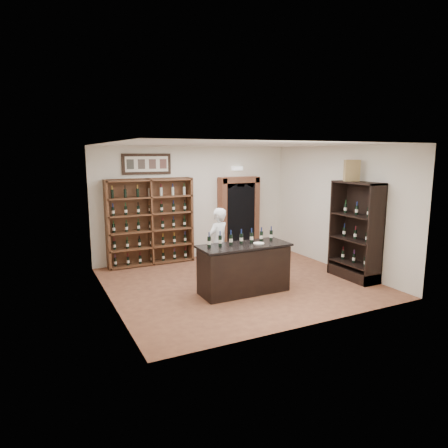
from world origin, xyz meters
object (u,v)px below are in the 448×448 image
(shopkeeper, at_px, (218,244))
(wine_crate, at_px, (352,171))
(side_cabinet, at_px, (356,246))
(wine_shelf, at_px, (150,222))
(counter_bottle_0, at_px, (209,242))
(tasting_counter, at_px, (244,269))

(shopkeeper, relative_size, wine_crate, 3.45)
(side_cabinet, distance_m, wine_crate, 1.69)
(wine_shelf, height_order, shopkeeper, wine_shelf)
(wine_shelf, relative_size, counter_bottle_0, 7.33)
(tasting_counter, relative_size, shopkeeper, 1.15)
(counter_bottle_0, relative_size, side_cabinet, 0.14)
(counter_bottle_0, xyz_separation_m, side_cabinet, (3.44, -0.42, -0.35))
(wine_crate, bearing_deg, side_cabinet, -48.36)
(counter_bottle_0, xyz_separation_m, shopkeeper, (0.59, 0.84, -0.29))
(counter_bottle_0, bearing_deg, tasting_counter, -9.25)
(wine_shelf, distance_m, counter_bottle_0, 2.84)
(tasting_counter, bearing_deg, shopkeeper, 97.77)
(side_cabinet, bearing_deg, tasting_counter, 173.72)
(side_cabinet, relative_size, wine_crate, 4.63)
(wine_crate, bearing_deg, tasting_counter, -159.63)
(wine_shelf, distance_m, shopkeeper, 2.22)
(tasting_counter, bearing_deg, wine_crate, -2.44)
(shopkeeper, distance_m, wine_crate, 3.40)
(side_cabinet, bearing_deg, wine_crate, 108.83)
(tasting_counter, height_order, shopkeeper, shopkeeper)
(tasting_counter, distance_m, counter_bottle_0, 0.95)
(wine_shelf, bearing_deg, tasting_counter, -69.44)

